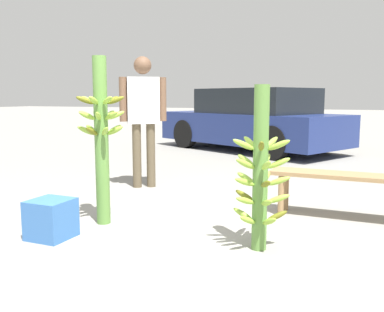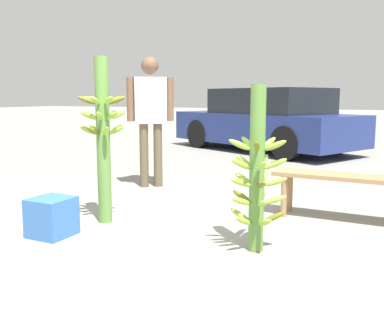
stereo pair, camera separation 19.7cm
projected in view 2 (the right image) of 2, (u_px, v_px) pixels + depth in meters
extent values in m
plane|color=gray|center=(159.00, 240.00, 3.64)|extent=(80.00, 80.00, 0.00)
cylinder|color=#5B8C3D|center=(103.00, 141.00, 4.06)|extent=(0.13, 0.13, 1.58)
ellipsoid|color=#93BC3D|center=(108.00, 100.00, 3.89)|extent=(0.18, 0.12, 0.10)
ellipsoid|color=#656718|center=(117.00, 100.00, 4.00)|extent=(0.18, 0.11, 0.10)
ellipsoid|color=#656718|center=(114.00, 100.00, 4.11)|extent=(0.09, 0.18, 0.10)
ellipsoid|color=#93BC3D|center=(103.00, 100.00, 4.14)|extent=(0.14, 0.17, 0.10)
ellipsoid|color=#93BC3D|center=(91.00, 100.00, 4.07)|extent=(0.18, 0.05, 0.10)
ellipsoid|color=#656718|center=(87.00, 100.00, 3.95)|extent=(0.15, 0.16, 0.10)
ellipsoid|color=#93BC3D|center=(95.00, 100.00, 3.87)|extent=(0.08, 0.18, 0.10)
ellipsoid|color=#93BC3D|center=(99.00, 116.00, 3.89)|extent=(0.12, 0.18, 0.11)
ellipsoid|color=#93BC3D|center=(112.00, 116.00, 3.94)|extent=(0.18, 0.08, 0.11)
ellipsoid|color=#93BC3D|center=(118.00, 115.00, 4.05)|extent=(0.17, 0.15, 0.11)
ellipsoid|color=#93BC3D|center=(112.00, 115.00, 4.15)|extent=(0.05, 0.18, 0.11)
ellipsoid|color=#93BC3D|center=(99.00, 115.00, 4.15)|extent=(0.17, 0.15, 0.11)
ellipsoid|color=#93BC3D|center=(89.00, 115.00, 4.06)|extent=(0.18, 0.08, 0.11)
ellipsoid|color=#93BC3D|center=(89.00, 116.00, 3.94)|extent=(0.12, 0.18, 0.11)
ellipsoid|color=#93BC3D|center=(94.00, 129.00, 4.13)|extent=(0.18, 0.09, 0.12)
ellipsoid|color=#93BC3D|center=(88.00, 130.00, 4.02)|extent=(0.17, 0.14, 0.12)
ellipsoid|color=#656718|center=(93.00, 131.00, 3.92)|extent=(0.05, 0.18, 0.12)
ellipsoid|color=#93BC3D|center=(106.00, 131.00, 3.92)|extent=(0.16, 0.15, 0.12)
ellipsoid|color=#93BC3D|center=(116.00, 130.00, 4.01)|extent=(0.18, 0.08, 0.12)
ellipsoid|color=#93BC3D|center=(116.00, 129.00, 4.12)|extent=(0.12, 0.18, 0.12)
ellipsoid|color=#93BC3D|center=(106.00, 129.00, 4.18)|extent=(0.11, 0.18, 0.12)
cylinder|color=#5B8C3D|center=(257.00, 169.00, 3.30)|extent=(0.12, 0.12, 1.30)
ellipsoid|color=#656718|center=(257.00, 147.00, 3.14)|extent=(0.09, 0.19, 0.12)
ellipsoid|color=#93BC3D|center=(275.00, 146.00, 3.21)|extent=(0.19, 0.05, 0.12)
ellipsoid|color=#93BC3D|center=(269.00, 143.00, 3.37)|extent=(0.11, 0.19, 0.12)
ellipsoid|color=#93BC3D|center=(248.00, 143.00, 3.40)|extent=(0.17, 0.15, 0.12)
ellipsoid|color=#93BC3D|center=(240.00, 145.00, 3.26)|extent=(0.18, 0.14, 0.12)
ellipsoid|color=#93BC3D|center=(275.00, 164.00, 3.27)|extent=(0.19, 0.09, 0.12)
ellipsoid|color=#93BC3D|center=(264.00, 161.00, 3.42)|extent=(0.06, 0.19, 0.12)
ellipsoid|color=#93BC3D|center=(243.00, 161.00, 3.40)|extent=(0.19, 0.11, 0.12)
ellipsoid|color=#93BC3D|center=(241.00, 164.00, 3.24)|extent=(0.16, 0.17, 0.12)
ellipsoid|color=#93BC3D|center=(262.00, 166.00, 3.16)|extent=(0.14, 0.18, 0.12)
ellipsoid|color=#93BC3D|center=(264.00, 178.00, 3.44)|extent=(0.06, 0.19, 0.11)
ellipsoid|color=#93BC3D|center=(243.00, 178.00, 3.42)|extent=(0.19, 0.12, 0.11)
ellipsoid|color=#93BC3D|center=(241.00, 183.00, 3.26)|extent=(0.16, 0.17, 0.11)
ellipsoid|color=#656718|center=(261.00, 185.00, 3.18)|extent=(0.14, 0.19, 0.11)
ellipsoid|color=#93BC3D|center=(275.00, 182.00, 3.29)|extent=(0.20, 0.09, 0.11)
ellipsoid|color=#93BC3D|center=(262.00, 204.00, 3.20)|extent=(0.15, 0.18, 0.10)
ellipsoid|color=#93BC3D|center=(275.00, 200.00, 3.32)|extent=(0.20, 0.10, 0.10)
ellipsoid|color=#93BC3D|center=(262.00, 195.00, 3.46)|extent=(0.05, 0.19, 0.10)
ellipsoid|color=#656718|center=(242.00, 196.00, 3.44)|extent=(0.20, 0.10, 0.10)
ellipsoid|color=#93BC3D|center=(241.00, 201.00, 3.27)|extent=(0.15, 0.18, 0.10)
ellipsoid|color=#93BC3D|center=(258.00, 213.00, 3.49)|extent=(0.08, 0.19, 0.12)
ellipsoid|color=#93BC3D|center=(240.00, 215.00, 3.43)|extent=(0.19, 0.07, 0.12)
ellipsoid|color=#93BC3D|center=(243.00, 221.00, 3.27)|extent=(0.12, 0.19, 0.12)
ellipsoid|color=#93BC3D|center=(265.00, 223.00, 3.23)|extent=(0.17, 0.16, 0.12)
ellipsoid|color=#656718|center=(274.00, 217.00, 3.36)|extent=(0.19, 0.13, 0.12)
cylinder|color=brown|center=(144.00, 155.00, 5.74)|extent=(0.16, 0.16, 0.86)
cylinder|color=brown|center=(158.00, 155.00, 5.77)|extent=(0.16, 0.16, 0.86)
cube|color=white|center=(150.00, 100.00, 5.65)|extent=(0.45, 0.40, 0.61)
cylinder|color=brown|center=(130.00, 99.00, 5.61)|extent=(0.14, 0.14, 0.58)
cylinder|color=brown|center=(170.00, 99.00, 5.70)|extent=(0.14, 0.14, 0.58)
sphere|color=brown|center=(150.00, 65.00, 5.59)|extent=(0.23, 0.23, 0.23)
cube|color=#99754C|center=(345.00, 177.00, 4.14)|extent=(1.38, 0.35, 0.04)
cylinder|color=#99754C|center=(290.00, 192.00, 4.53)|extent=(0.06, 0.06, 0.42)
cylinder|color=#99754C|center=(284.00, 196.00, 4.31)|extent=(0.06, 0.06, 0.42)
cube|color=navy|center=(264.00, 128.00, 9.62)|extent=(4.64, 3.49, 0.66)
cube|color=black|center=(271.00, 101.00, 9.41)|extent=(2.85, 2.52, 0.54)
cylinder|color=black|center=(199.00, 134.00, 10.19)|extent=(0.69, 0.47, 0.67)
cylinder|color=black|center=(248.00, 131.00, 11.18)|extent=(0.69, 0.47, 0.67)
cylinder|color=black|center=(286.00, 143.00, 8.11)|extent=(0.69, 0.47, 0.67)
cylinder|color=black|center=(337.00, 138.00, 9.10)|extent=(0.69, 0.47, 0.67)
cube|color=#386BB2|center=(52.00, 217.00, 3.73)|extent=(0.34, 0.34, 0.34)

